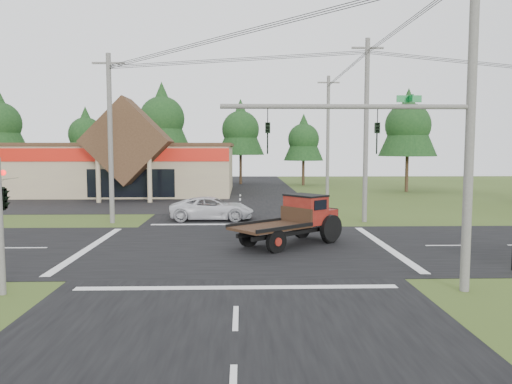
{
  "coord_description": "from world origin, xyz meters",
  "views": [
    {
      "loc": [
        0.19,
        -23.38,
        4.68
      ],
      "look_at": [
        0.98,
        4.93,
        2.2
      ],
      "focal_mm": 35.0,
      "sensor_mm": 36.0,
      "label": 1
    }
  ],
  "objects": [
    {
      "name": "tree_row_c",
      "position": [
        -10.0,
        41.0,
        8.72
      ],
      "size": [
        7.28,
        7.28,
        13.13
      ],
      "color": "#332316",
      "rests_on": "ground"
    },
    {
      "name": "utility_pole_n",
      "position": [
        8.0,
        22.0,
        5.74
      ],
      "size": [
        2.0,
        0.3,
        11.2
      ],
      "color": "#595651",
      "rests_on": "ground"
    },
    {
      "name": "utility_pole_nw",
      "position": [
        -8.0,
        8.0,
        5.39
      ],
      "size": [
        2.0,
        0.3,
        10.5
      ],
      "color": "#595651",
      "rests_on": "ground"
    },
    {
      "name": "tree_row_d",
      "position": [
        0.0,
        42.0,
        7.38
      ],
      "size": [
        6.16,
        6.16,
        11.11
      ],
      "color": "#332316",
      "rests_on": "ground"
    },
    {
      "name": "ground",
      "position": [
        0.0,
        0.0,
        0.0
      ],
      "size": [
        120.0,
        120.0,
        0.0
      ],
      "primitive_type": "plane",
      "color": "#3B4E1C",
      "rests_on": "ground"
    },
    {
      "name": "utility_pole_ne",
      "position": [
        8.0,
        8.0,
        5.89
      ],
      "size": [
        2.0,
        0.3,
        11.5
      ],
      "color": "#595651",
      "rests_on": "ground"
    },
    {
      "name": "road_ns",
      "position": [
        0.0,
        0.0,
        0.01
      ],
      "size": [
        12.0,
        120.0,
        0.02
      ],
      "primitive_type": "cube",
      "color": "black",
      "rests_on": "ground"
    },
    {
      "name": "tree_side_ne",
      "position": [
        18.0,
        30.0,
        7.38
      ],
      "size": [
        6.16,
        6.16,
        11.11
      ],
      "color": "#332316",
      "rests_on": "ground"
    },
    {
      "name": "parking_apron",
      "position": [
        -14.0,
        19.0,
        0.01
      ],
      "size": [
        28.0,
        14.0,
        0.02
      ],
      "primitive_type": "cube",
      "color": "black",
      "rests_on": "ground"
    },
    {
      "name": "antique_flatbed_truck",
      "position": [
        2.43,
        0.38,
        1.22
      ],
      "size": [
        5.96,
        5.41,
        2.45
      ],
      "primitive_type": null,
      "rotation": [
        0.0,
        0.0,
        -0.89
      ],
      "color": "#5E110D",
      "rests_on": "ground"
    },
    {
      "name": "white_pickup",
      "position": [
        -1.79,
        9.17,
        0.76
      ],
      "size": [
        5.48,
        2.6,
        1.51
      ],
      "primitive_type": "imported",
      "rotation": [
        0.0,
        0.0,
        1.55
      ],
      "color": "silver",
      "rests_on": "ground"
    },
    {
      "name": "cvs_building",
      "position": [
        -15.7,
        29.57,
        2.78
      ],
      "size": [
        30.4,
        18.2,
        9.19
      ],
      "color": "tan",
      "rests_on": "ground"
    },
    {
      "name": "traffic_signal_mast",
      "position": [
        5.82,
        -7.5,
        4.43
      ],
      "size": [
        8.12,
        0.24,
        7.0
      ],
      "color": "#595651",
      "rests_on": "ground"
    },
    {
      "name": "tree_row_b",
      "position": [
        -20.0,
        42.0,
        6.7
      ],
      "size": [
        5.6,
        5.6,
        10.1
      ],
      "color": "#332316",
      "rests_on": "ground"
    },
    {
      "name": "utility_pole_nr",
      "position": [
        7.5,
        -7.5,
        5.64
      ],
      "size": [
        2.0,
        0.3,
        11.0
      ],
      "color": "#595651",
      "rests_on": "ground"
    },
    {
      "name": "tree_row_e",
      "position": [
        8.0,
        40.0,
        6.03
      ],
      "size": [
        5.04,
        5.04,
        9.09
      ],
      "color": "#332316",
      "rests_on": "ground"
    },
    {
      "name": "traffic_signal_corner",
      "position": [
        -7.5,
        -7.32,
        3.52
      ],
      "size": [
        0.53,
        2.48,
        4.4
      ],
      "color": "#595651",
      "rests_on": "ground"
    },
    {
      "name": "road_ew",
      "position": [
        0.0,
        0.0,
        0.01
      ],
      "size": [
        120.0,
        12.0,
        0.02
      ],
      "primitive_type": "cube",
      "color": "black",
      "rests_on": "ground"
    }
  ]
}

